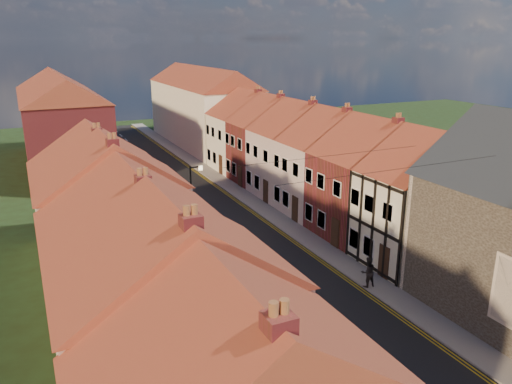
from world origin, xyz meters
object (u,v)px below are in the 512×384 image
at_px(car_distant, 110,143).
at_px(pedestrian_left, 315,377).
at_px(pedestrian_left_b, 260,307).
at_px(car_mid, 193,212).
at_px(car_far, 150,184).
at_px(lamppost, 193,204).
at_px(pedestrian_right, 368,272).

xyz_separation_m(car_distant, pedestrian_left, (-1.19, -53.82, 0.38)).
bearing_deg(pedestrian_left_b, car_mid, 89.43).
bearing_deg(car_mid, pedestrian_left, -80.69).
height_order(car_far, pedestrian_left, pedestrian_left).
bearing_deg(lamppost, pedestrian_left_b, -89.36).
xyz_separation_m(car_far, pedestrian_left, (-1.07, -31.55, 0.34)).
distance_m(car_far, car_distant, 22.27).
xyz_separation_m(car_mid, pedestrian_left_b, (-1.86, -16.13, 0.37)).
xyz_separation_m(car_mid, pedestrian_left, (-2.22, -21.92, 0.30)).
height_order(car_far, pedestrian_left_b, pedestrian_left_b).
height_order(lamppost, pedestrian_left_b, lamppost).
distance_m(car_mid, pedestrian_left_b, 16.25).
bearing_deg(pedestrian_left, pedestrian_left_b, 75.38).
height_order(car_mid, pedestrian_left_b, pedestrian_left_b).
xyz_separation_m(car_mid, car_far, (-1.15, 9.63, -0.05)).
xyz_separation_m(pedestrian_right, pedestrian_left_b, (-7.40, -0.90, 0.03)).
relative_size(car_mid, car_far, 0.94).
bearing_deg(pedestrian_left, car_mid, 73.08).
relative_size(car_far, pedestrian_left, 2.56).
relative_size(lamppost, pedestrian_left_b, 3.16).
bearing_deg(car_mid, pedestrian_left_b, -81.51).
xyz_separation_m(pedestrian_left, pedestrian_left_b, (0.35, 5.79, 0.07)).
height_order(car_mid, pedestrian_left, pedestrian_left).
height_order(lamppost, pedestrian_left, lamppost).
bearing_deg(lamppost, car_distant, 88.57).
height_order(car_distant, pedestrian_left, pedestrian_left).
distance_m(pedestrian_left, pedestrian_left_b, 5.80).
bearing_deg(pedestrian_right, lamppost, -45.88).
relative_size(car_mid, pedestrian_left_b, 2.23).
relative_size(car_mid, pedestrian_left, 2.42).
bearing_deg(car_distant, pedestrian_left_b, -78.34).
height_order(pedestrian_left, pedestrian_left_b, pedestrian_left_b).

